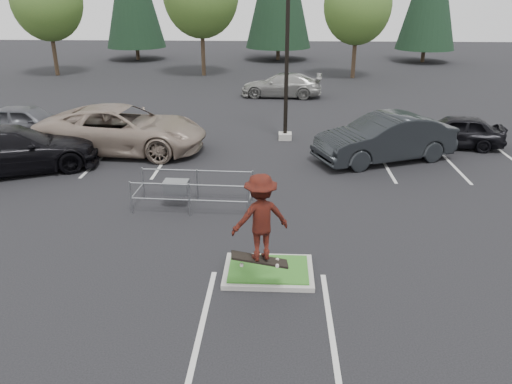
{
  "coord_description": "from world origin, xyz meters",
  "views": [
    {
      "loc": [
        0.19,
        -10.69,
        6.55
      ],
      "look_at": [
        -0.38,
        1.5,
        1.57
      ],
      "focal_mm": 35.0,
      "sensor_mm": 36.0,
      "label": 1
    }
  ],
  "objects_px": {
    "car_r_charc": "(385,138)",
    "car_far_silver": "(282,85)",
    "car_l_black": "(10,150)",
    "light_pole": "(287,38)",
    "cart_corral": "(180,187)",
    "car_l_tan": "(122,129)",
    "decid_a": "(47,2)",
    "skateboarder": "(260,218)",
    "decid_c": "(357,8)",
    "car_r_black": "(455,131)",
    "car_l_grey": "(28,122)"
  },
  "relations": [
    {
      "from": "light_pole",
      "to": "cart_corral",
      "type": "relative_size",
      "value": 2.67
    },
    {
      "from": "light_pole",
      "to": "car_r_black",
      "type": "distance_m",
      "value": 8.47
    },
    {
      "from": "decid_a",
      "to": "car_l_black",
      "type": "xyz_separation_m",
      "value": [
        8.01,
        -23.03,
        -4.69
      ]
    },
    {
      "from": "car_l_grey",
      "to": "skateboarder",
      "type": "bearing_deg",
      "value": -137.54
    },
    {
      "from": "skateboarder",
      "to": "car_far_silver",
      "type": "xyz_separation_m",
      "value": [
        0.53,
        23.0,
        -1.24
      ]
    },
    {
      "from": "light_pole",
      "to": "car_l_tan",
      "type": "relative_size",
      "value": 1.42
    },
    {
      "from": "car_l_tan",
      "to": "car_l_black",
      "type": "bearing_deg",
      "value": 132.87
    },
    {
      "from": "decid_c",
      "to": "car_r_black",
      "type": "relative_size",
      "value": 1.99
    },
    {
      "from": "decid_c",
      "to": "car_r_black",
      "type": "bearing_deg",
      "value": -83.85
    },
    {
      "from": "car_l_tan",
      "to": "decid_a",
      "type": "bearing_deg",
      "value": 33.83
    },
    {
      "from": "decid_a",
      "to": "car_far_silver",
      "type": "bearing_deg",
      "value": -23.63
    },
    {
      "from": "car_l_tan",
      "to": "cart_corral",
      "type": "bearing_deg",
      "value": -144.07
    },
    {
      "from": "cart_corral",
      "to": "car_l_tan",
      "type": "bearing_deg",
      "value": 124.01
    },
    {
      "from": "decid_c",
      "to": "car_l_black",
      "type": "distance_m",
      "value": 28.22
    },
    {
      "from": "light_pole",
      "to": "decid_a",
      "type": "distance_m",
      "value": 25.86
    },
    {
      "from": "cart_corral",
      "to": "car_l_black",
      "type": "relative_size",
      "value": 0.62
    },
    {
      "from": "decid_c",
      "to": "car_r_charc",
      "type": "height_order",
      "value": "decid_c"
    },
    {
      "from": "cart_corral",
      "to": "car_l_black",
      "type": "xyz_separation_m",
      "value": [
        -7.08,
        2.98,
        0.22
      ]
    },
    {
      "from": "light_pole",
      "to": "car_l_grey",
      "type": "bearing_deg",
      "value": -177.61
    },
    {
      "from": "light_pole",
      "to": "car_r_charc",
      "type": "height_order",
      "value": "light_pole"
    },
    {
      "from": "cart_corral",
      "to": "car_r_black",
      "type": "height_order",
      "value": "car_r_black"
    },
    {
      "from": "decid_a",
      "to": "car_r_charc",
      "type": "height_order",
      "value": "decid_a"
    },
    {
      "from": "car_l_tan",
      "to": "car_r_charc",
      "type": "bearing_deg",
      "value": -89.67
    },
    {
      "from": "car_l_tan",
      "to": "car_r_charc",
      "type": "height_order",
      "value": "car_l_tan"
    },
    {
      "from": "car_far_silver",
      "to": "skateboarder",
      "type": "bearing_deg",
      "value": 2.84
    },
    {
      "from": "cart_corral",
      "to": "skateboarder",
      "type": "distance_m",
      "value": 5.87
    },
    {
      "from": "car_l_grey",
      "to": "car_l_black",
      "type": "bearing_deg",
      "value": -161.27
    },
    {
      "from": "cart_corral",
      "to": "car_l_black",
      "type": "height_order",
      "value": "car_l_black"
    },
    {
      "from": "car_l_grey",
      "to": "car_far_silver",
      "type": "height_order",
      "value": "car_l_grey"
    },
    {
      "from": "car_r_charc",
      "to": "car_far_silver",
      "type": "relative_size",
      "value": 1.1
    },
    {
      "from": "light_pole",
      "to": "car_l_black",
      "type": "distance_m",
      "value": 12.19
    },
    {
      "from": "decid_a",
      "to": "car_l_tan",
      "type": "xyz_separation_m",
      "value": [
        11.51,
        -20.23,
        -4.59
      ]
    },
    {
      "from": "decid_a",
      "to": "car_far_silver",
      "type": "height_order",
      "value": "decid_a"
    },
    {
      "from": "decid_c",
      "to": "car_l_tan",
      "type": "relative_size",
      "value": 1.18
    },
    {
      "from": "car_l_black",
      "to": "car_far_silver",
      "type": "height_order",
      "value": "car_l_black"
    },
    {
      "from": "car_l_tan",
      "to": "car_l_black",
      "type": "relative_size",
      "value": 1.16
    },
    {
      "from": "car_l_black",
      "to": "car_r_black",
      "type": "xyz_separation_m",
      "value": [
        18.0,
        4.18,
        -0.17
      ]
    },
    {
      "from": "skateboarder",
      "to": "car_l_black",
      "type": "distance_m",
      "value": 12.71
    },
    {
      "from": "car_l_grey",
      "to": "decid_a",
      "type": "bearing_deg",
      "value": 19.65
    },
    {
      "from": "decid_c",
      "to": "car_far_silver",
      "type": "bearing_deg",
      "value": -125.77
    },
    {
      "from": "light_pole",
      "to": "skateboarder",
      "type": "height_order",
      "value": "light_pole"
    },
    {
      "from": "light_pole",
      "to": "decid_c",
      "type": "bearing_deg",
      "value": 72.89
    },
    {
      "from": "skateboarder",
      "to": "car_l_grey",
      "type": "bearing_deg",
      "value": -68.15
    },
    {
      "from": "car_r_black",
      "to": "decid_c",
      "type": "bearing_deg",
      "value": -164.93
    },
    {
      "from": "car_r_charc",
      "to": "car_r_black",
      "type": "relative_size",
      "value": 1.36
    },
    {
      "from": "car_r_charc",
      "to": "car_far_silver",
      "type": "distance_m",
      "value": 13.59
    },
    {
      "from": "car_l_grey",
      "to": "car_r_black",
      "type": "relative_size",
      "value": 1.12
    },
    {
      "from": "decid_a",
      "to": "skateboarder",
      "type": "relative_size",
      "value": 4.07
    },
    {
      "from": "light_pole",
      "to": "cart_corral",
      "type": "height_order",
      "value": "light_pole"
    },
    {
      "from": "car_l_black",
      "to": "car_far_silver",
      "type": "bearing_deg",
      "value": -59.5
    }
  ]
}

